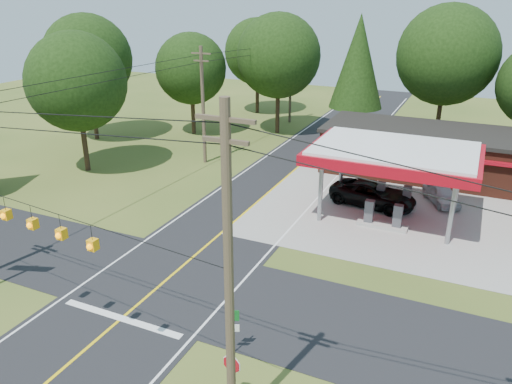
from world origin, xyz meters
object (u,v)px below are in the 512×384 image
at_px(gas_canopy, 394,156).
at_px(octagonal_stop_sign, 232,368).
at_px(suv_car, 373,194).
at_px(sedan_car, 441,194).

height_order(gas_canopy, octagonal_stop_sign, gas_canopy).
bearing_deg(suv_car, gas_canopy, -128.72).
xyz_separation_m(gas_canopy, octagonal_stop_sign, (-2.00, -19.01, -2.66)).
bearing_deg(sedan_car, gas_canopy, -155.41).
xyz_separation_m(suv_car, sedan_car, (4.37, 2.50, -0.16)).
bearing_deg(gas_canopy, sedan_car, 53.13).
relative_size(gas_canopy, suv_car, 1.78).
distance_m(gas_canopy, octagonal_stop_sign, 19.30).
xyz_separation_m(gas_canopy, sedan_car, (3.00, 4.00, -3.60)).
relative_size(sedan_car, octagonal_stop_sign, 1.79).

